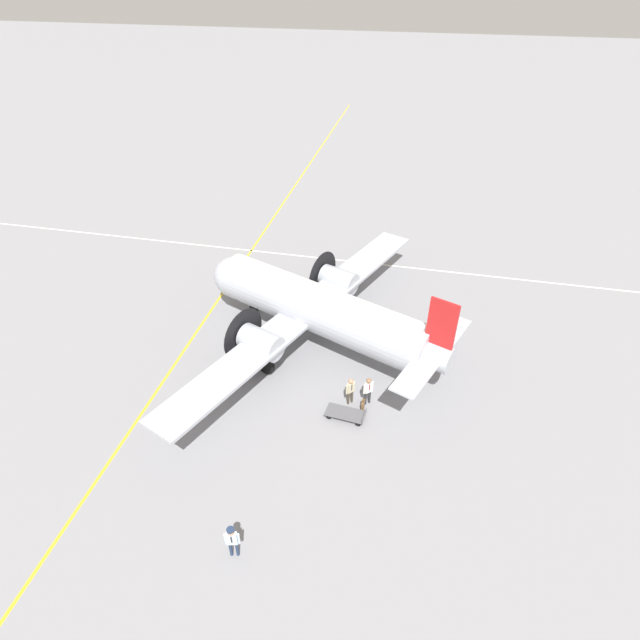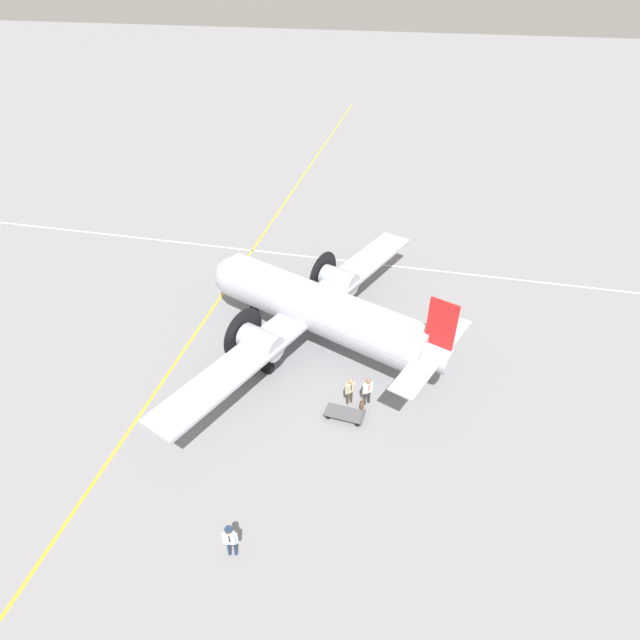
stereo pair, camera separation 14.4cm
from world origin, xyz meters
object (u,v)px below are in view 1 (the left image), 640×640
Objects in this scene: ramp_agent at (351,389)px; baggage_cart at (346,414)px; suitcase_near_door at (363,405)px; crew_foreground at (232,539)px; passenger_boarding at (368,388)px; airliner_main at (314,306)px.

baggage_cart is at bearing 41.07° from ramp_agent.
ramp_agent is 2.77× the size of suitcase_near_door.
passenger_boarding is (-9.69, 4.17, -0.07)m from crew_foreground.
ramp_agent is at bearing -29.33° from passenger_boarding.
airliner_main is 14.54m from crew_foreground.
crew_foreground is at bearing -23.51° from suitcase_near_door.
passenger_boarding is 0.98m from suitcase_near_door.
airliner_main reaches higher than passenger_boarding.
ramp_agent is 1.14m from suitcase_near_door.
ramp_agent is (4.95, 3.17, -1.56)m from airliner_main.
passenger_boarding is 0.96m from ramp_agent.
crew_foreground is at bearing 75.10° from baggage_cart.
airliner_main reaches higher than suitcase_near_door.
airliner_main is 6.99m from suitcase_near_door.
airliner_main is at bearing -103.76° from ramp_agent.
passenger_boarding reaches higher than ramp_agent.
airliner_main is 12.99× the size of ramp_agent.
crew_foreground reaches higher than ramp_agent.
ramp_agent is at bearing -86.73° from baggage_cart.
passenger_boarding reaches higher than baggage_cart.
baggage_cart is at bearing 139.76° from airliner_main.
crew_foreground is 10.05m from ramp_agent.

